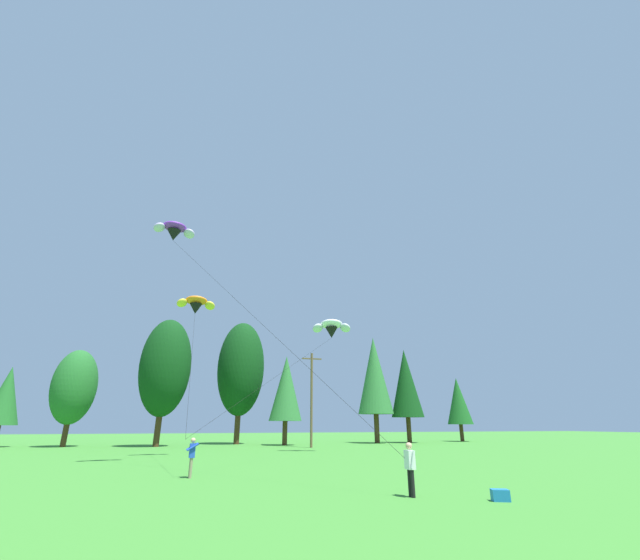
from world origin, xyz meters
The scene contains 15 objects.
treeline_tree_b centered at (-23.83, 55.37, 5.18)m, with size 3.42×3.42×8.28m.
treeline_tree_c centered at (-17.02, 53.74, 6.15)m, with size 4.54×4.54×10.16m.
treeline_tree_d centered at (-7.71, 51.46, 8.35)m, with size 5.52×5.52×13.78m.
treeline_tree_e centered at (1.05, 54.86, 8.94)m, with size 5.78×5.78×14.76m.
treeline_tree_f centered at (6.09, 50.83, 6.31)m, with size 3.82×3.82×10.07m.
treeline_tree_g centered at (18.43, 52.72, 8.42)m, with size 4.56×4.56×13.44m.
treeline_tree_h centered at (22.96, 52.66, 7.52)m, with size 4.24×4.24×12.00m.
treeline_tree_i centered at (31.99, 54.29, 5.39)m, with size 3.49×3.49×8.60m.
utility_pole centered at (7.68, 45.20, 5.08)m, with size 2.20×0.26×9.63m.
kite_flyer_near centered at (-4.16, 22.90, 1.00)m, with size 0.57×0.60×1.69m.
kite_flyer_mid centered at (2.92, 15.52, 0.99)m, with size 0.25×0.57×1.69m.
parafoil_kite_high_orange centered at (-4.87, 35.42, 11.48)m, with size 3.26×13.15×10.66m.
parafoil_kite_mid_purple centered at (-6.73, 29.38, 15.00)m, with size 10.93×14.60×14.51m.
parafoil_kite_far_white centered at (7.35, 37.25, 10.70)m, with size 13.67×15.43×10.03m.
picnic_cooler centered at (5.22, 14.05, 0.17)m, with size 0.52×0.36×0.34m, color #1E70B7.
Camera 1 is at (-4.33, 1.95, 2.29)m, focal length 22.84 mm.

